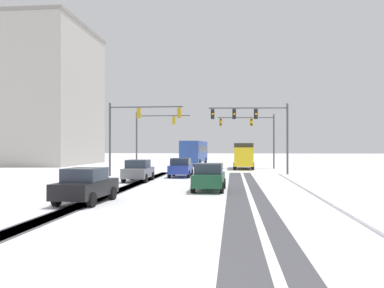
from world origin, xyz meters
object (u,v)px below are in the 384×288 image
at_px(box_truck_delivery, 244,155).
at_px(bus_oncoming, 194,151).
at_px(traffic_signal_near_left, 135,123).
at_px(car_blue_lead, 181,167).
at_px(traffic_signal_far_right, 254,129).
at_px(car_black_fourth, 86,185).
at_px(car_grey_second, 138,170).
at_px(traffic_signal_near_right, 255,122).
at_px(traffic_signal_far_left, 151,131).
at_px(office_building_far_left_block, 2,96).
at_px(car_dark_green_third, 209,177).

bearing_deg(box_truck_delivery, bus_oncoming, 126.21).
distance_m(traffic_signal_near_left, car_blue_lead, 5.67).
bearing_deg(bus_oncoming, car_blue_lead, -87.54).
bearing_deg(traffic_signal_far_right, car_black_fourth, -106.86).
relative_size(traffic_signal_far_right, bus_oncoming, 0.61).
bearing_deg(traffic_signal_far_right, box_truck_delivery, -145.48).
bearing_deg(box_truck_delivery, car_blue_lead, -113.02).
bearing_deg(traffic_signal_far_right, car_grey_second, -116.71).
height_order(traffic_signal_far_right, box_truck_delivery, traffic_signal_far_right).
relative_size(traffic_signal_near_right, car_grey_second, 1.74).
bearing_deg(traffic_signal_far_left, office_building_far_left_block, 154.18).
xyz_separation_m(car_blue_lead, car_grey_second, (-2.61, -4.70, 0.00)).
distance_m(traffic_signal_far_right, car_black_fourth, 32.28).
bearing_deg(bus_oncoming, car_dark_green_third, -83.10).
bearing_deg(traffic_signal_near_left, car_grey_second, -73.77).
xyz_separation_m(traffic_signal_far_left, box_truck_delivery, (10.47, 2.95, -2.80)).
height_order(traffic_signal_far_left, traffic_signal_near_right, same).
distance_m(bus_oncoming, box_truck_delivery, 11.36).
bearing_deg(traffic_signal_near_right, traffic_signal_far_left, 143.79).
relative_size(traffic_signal_far_right, office_building_far_left_block, 0.26).
height_order(traffic_signal_near_left, car_black_fourth, traffic_signal_near_left).
bearing_deg(car_grey_second, box_truck_delivery, 65.38).
relative_size(car_dark_green_third, bus_oncoming, 0.37).
xyz_separation_m(traffic_signal_far_left, traffic_signal_far_right, (11.72, 3.81, 0.24)).
bearing_deg(car_blue_lead, car_black_fourth, -98.06).
xyz_separation_m(car_blue_lead, office_building_far_left_block, (-29.89, 22.72, 9.37)).
height_order(traffic_signal_near_left, car_grey_second, traffic_signal_near_left).
relative_size(traffic_signal_far_right, box_truck_delivery, 0.91).
bearing_deg(office_building_far_left_block, traffic_signal_far_left, -25.82).
xyz_separation_m(box_truck_delivery, office_building_far_left_block, (-35.63, 9.22, 8.55)).
bearing_deg(car_grey_second, traffic_signal_near_left, 106.23).
relative_size(traffic_signal_near_left, car_dark_green_third, 1.61).
distance_m(car_blue_lead, car_dark_green_third, 11.01).
distance_m(traffic_signal_far_right, office_building_far_left_block, 38.21).
xyz_separation_m(traffic_signal_near_right, office_building_far_left_block, (-36.37, 20.39, 5.36)).
height_order(traffic_signal_far_left, traffic_signal_near_left, same).
xyz_separation_m(bus_oncoming, box_truck_delivery, (6.71, -9.16, -0.36)).
distance_m(car_blue_lead, bus_oncoming, 22.71).
bearing_deg(car_black_fourth, car_blue_lead, 81.94).
distance_m(car_grey_second, car_dark_green_third, 8.16).
xyz_separation_m(car_grey_second, car_black_fourth, (0.30, -11.61, 0.00)).
xyz_separation_m(traffic_signal_near_right, car_grey_second, (-9.09, -7.03, -4.01)).
bearing_deg(bus_oncoming, office_building_far_left_block, 179.88).
height_order(traffic_signal_near_right, bus_oncoming, traffic_signal_near_right).
height_order(traffic_signal_near_right, box_truck_delivery, traffic_signal_near_right).
xyz_separation_m(traffic_signal_far_left, car_blue_lead, (4.74, -10.55, -3.62)).
bearing_deg(car_blue_lead, car_grey_second, -119.01).
bearing_deg(traffic_signal_far_right, car_dark_green_third, -98.97).
relative_size(car_blue_lead, car_dark_green_third, 0.99).
relative_size(car_grey_second, bus_oncoming, 0.37).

